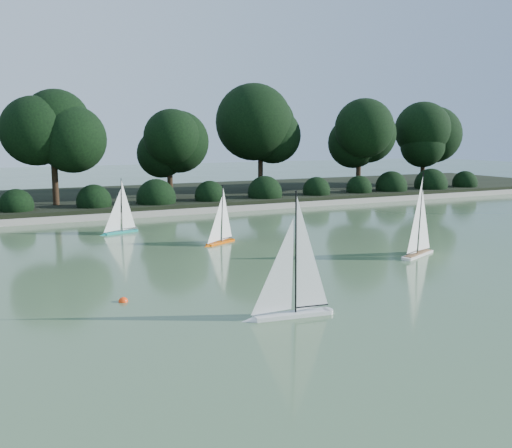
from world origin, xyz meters
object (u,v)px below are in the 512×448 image
at_px(sailboat_orange, 218,234).
at_px(sailboat_teal, 118,224).
at_px(sailboat_white_a, 285,297).
at_px(sailboat_white_b, 420,242).
at_px(race_buoy, 123,302).

distance_m(sailboat_orange, sailboat_teal, 3.08).
bearing_deg(sailboat_orange, sailboat_white_a, -102.53).
bearing_deg(sailboat_orange, sailboat_white_b, -41.92).
bearing_deg(sailboat_white_b, race_buoy, -174.23).
xyz_separation_m(sailboat_white_a, sailboat_teal, (-0.59, 7.97, -0.06)).
xyz_separation_m(sailboat_white_b, sailboat_teal, (-5.22, 5.55, -0.05)).
height_order(sailboat_white_a, race_buoy, sailboat_white_a).
height_order(sailboat_white_b, race_buoy, sailboat_white_b).
relative_size(sailboat_white_b, sailboat_orange, 1.28).
bearing_deg(sailboat_white_a, sailboat_white_b, 27.62).
xyz_separation_m(sailboat_white_a, sailboat_orange, (1.22, 5.48, -0.07)).
distance_m(sailboat_teal, race_buoy, 6.35).
xyz_separation_m(sailboat_orange, sailboat_teal, (-1.81, 2.49, 0.01)).
relative_size(sailboat_orange, race_buoy, 10.12).
bearing_deg(race_buoy, sailboat_teal, 78.24).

